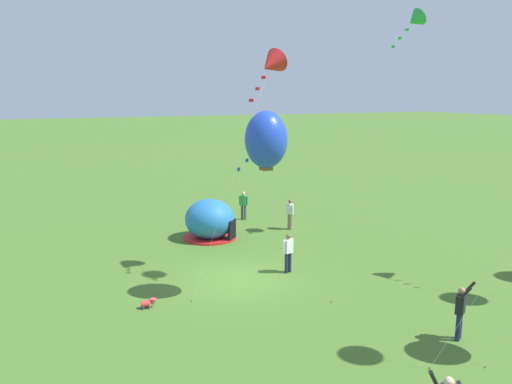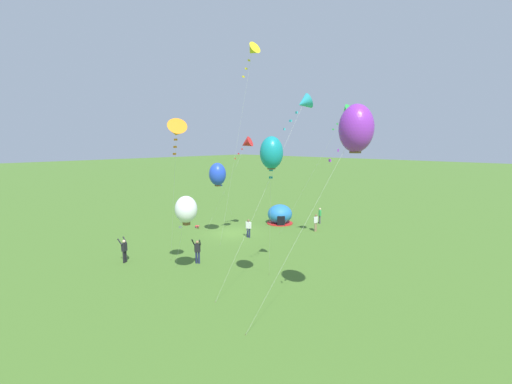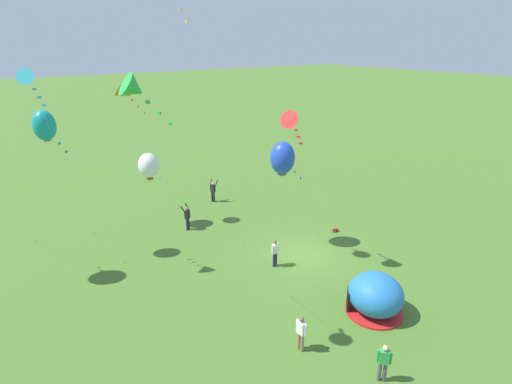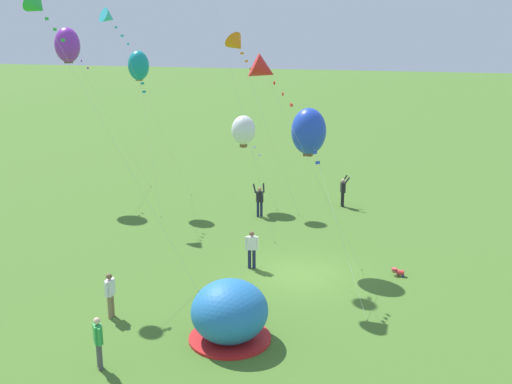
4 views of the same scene
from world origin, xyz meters
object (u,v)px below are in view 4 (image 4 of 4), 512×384
(popup_tent, at_px, (230,312))
(person_watching_sky, at_px, (252,248))
(person_near_tent, at_px, (110,293))
(kite_cyan, at_px, (109,18))
(person_arms_raised, at_px, (343,190))
(kite_blue, at_px, (309,131))
(person_with_toddler, at_px, (260,200))
(kite_teal, at_px, (139,66))
(person_center_field, at_px, (98,340))
(kite_purple, at_px, (67,45))
(kite_red, at_px, (264,70))
(toddler_crawling, at_px, (398,272))
(kite_white, at_px, (243,130))
(kite_green, at_px, (38,7))
(kite_orange, at_px, (237,44))

(popup_tent, bearing_deg, person_watching_sky, 11.98)
(person_near_tent, distance_m, kite_cyan, 17.43)
(person_near_tent, distance_m, person_arms_raised, 17.98)
(kite_blue, bearing_deg, person_with_toddler, 36.22)
(kite_teal, bearing_deg, person_center_field, -155.65)
(kite_purple, bearing_deg, popup_tent, -132.43)
(popup_tent, distance_m, kite_blue, 9.63)
(kite_purple, bearing_deg, kite_red, -119.54)
(kite_red, xyz_separation_m, kite_teal, (8.79, 10.50, -0.42))
(toddler_crawling, distance_m, person_center_field, 13.21)
(person_arms_raised, height_order, kite_white, kite_white)
(person_near_tent, height_order, kite_purple, kite_purple)
(person_with_toddler, bearing_deg, toddler_crawling, -127.34)
(person_arms_raised, xyz_separation_m, kite_purple, (-2.86, 16.53, 8.41))
(person_center_field, distance_m, kite_cyan, 20.38)
(kite_teal, bearing_deg, person_near_tent, -155.95)
(person_center_field, bearing_deg, person_arms_raised, -10.90)
(popup_tent, relative_size, person_near_tent, 1.63)
(kite_teal, bearing_deg, person_watching_sky, -130.39)
(person_with_toddler, xyz_separation_m, person_watching_sky, (-7.47, -2.05, -0.03))
(person_with_toddler, distance_m, kite_cyan, 13.02)
(kite_teal, bearing_deg, toddler_crawling, -114.20)
(kite_purple, bearing_deg, kite_teal, -87.46)
(person_with_toddler, relative_size, kite_blue, 0.27)
(person_near_tent, relative_size, kite_green, 0.15)
(person_with_toddler, distance_m, person_arms_raised, 5.42)
(person_arms_raised, height_order, kite_orange, kite_orange)
(person_near_tent, bearing_deg, person_watching_sky, -28.79)
(popup_tent, relative_size, kite_cyan, 0.24)
(kite_purple, xyz_separation_m, kite_teal, (0.21, -4.64, -1.15))
(person_near_tent, distance_m, kite_green, 11.86)
(person_with_toddler, bearing_deg, person_arms_raised, -49.21)
(person_arms_raised, xyz_separation_m, kite_orange, (-0.44, 6.52, 8.47))
(person_arms_raised, height_order, kite_purple, kite_purple)
(person_watching_sky, distance_m, kite_cyan, 15.73)
(popup_tent, distance_m, person_watching_sky, 6.43)
(popup_tent, relative_size, kite_orange, 0.28)
(toddler_crawling, distance_m, kite_purple, 23.75)
(popup_tent, bearing_deg, kite_cyan, 42.89)
(kite_blue, distance_m, kite_cyan, 14.05)
(kite_blue, height_order, kite_cyan, kite_cyan)
(person_watching_sky, relative_size, kite_purple, 0.16)
(kite_green, height_order, kite_blue, kite_green)
(toddler_crawling, xyz_separation_m, kite_green, (-3.55, 14.49, 10.95))
(person_watching_sky, distance_m, kite_green, 13.30)
(person_center_field, xyz_separation_m, kite_red, (8.84, -2.52, 7.72))
(person_center_field, height_order, kite_teal, kite_teal)
(kite_green, relative_size, kite_red, 1.25)
(kite_white, height_order, kite_purple, kite_purple)
(kite_purple, relative_size, kite_teal, 1.15)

